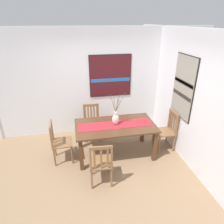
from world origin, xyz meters
name	(u,v)px	position (x,y,z in m)	size (l,w,h in m)	color
ground_plane	(103,173)	(0.00, 0.00, -0.01)	(6.40, 6.40, 0.03)	#8E7051
wall_back	(91,83)	(0.00, 1.86, 1.35)	(6.40, 0.12, 2.70)	silver
wall_side	(198,104)	(1.86, 0.00, 1.35)	(0.12, 6.40, 2.70)	silver
dining_table	(115,129)	(0.37, 0.58, 0.64)	(1.73, 0.94, 0.75)	#51331E
table_runner	(115,125)	(0.37, 0.58, 0.76)	(1.59, 0.36, 0.01)	#B7232D
centerpiece_vase	(116,118)	(0.38, 0.61, 0.90)	(0.34, 0.16, 0.71)	silver
chair_0	(92,121)	(-0.07, 1.40, 0.48)	(0.44, 0.44, 0.89)	brown
chair_1	(167,130)	(1.60, 0.58, 0.49)	(0.42, 0.42, 0.95)	brown
chair_2	(59,142)	(-0.84, 0.59, 0.47)	(0.43, 0.43, 0.92)	brown
chair_3	(101,163)	(-0.08, -0.27, 0.47)	(0.45, 0.45, 0.92)	brown
painting_on_back_wall	(110,76)	(0.50, 1.79, 1.52)	(1.08, 0.05, 1.08)	black
painting_on_side_wall	(184,87)	(1.79, 0.46, 1.55)	(0.05, 0.78, 1.31)	black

